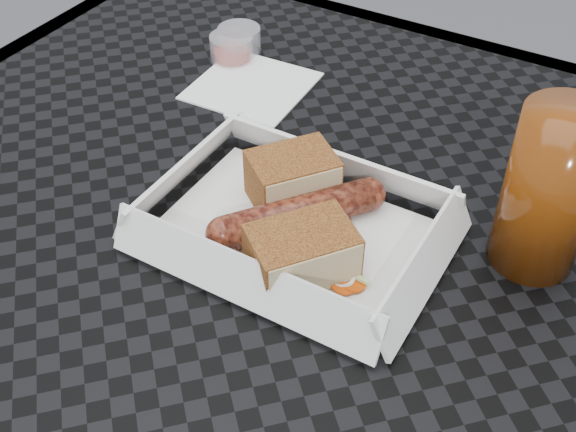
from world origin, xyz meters
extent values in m
cube|color=black|center=(0.00, 0.00, 0.74)|extent=(0.80, 0.80, 0.01)
cube|color=black|center=(0.00, 0.39, 0.73)|extent=(0.80, 0.03, 0.03)
cylinder|color=black|center=(-0.35, 0.35, 0.36)|extent=(0.03, 0.03, 0.73)
cube|color=white|center=(0.06, -0.01, 0.75)|extent=(0.22, 0.15, 0.00)
cylinder|color=maroon|center=(0.06, -0.01, 0.76)|extent=(0.11, 0.12, 0.03)
sphere|color=maroon|center=(0.10, 0.05, 0.76)|extent=(0.03, 0.03, 0.03)
sphere|color=maroon|center=(0.02, -0.06, 0.76)|extent=(0.03, 0.03, 0.03)
cube|color=brown|center=(0.04, 0.02, 0.77)|extent=(0.09, 0.09, 0.05)
cube|color=brown|center=(0.09, -0.05, 0.77)|extent=(0.09, 0.10, 0.04)
cylinder|color=#D34509|center=(0.12, -0.04, 0.75)|extent=(0.02, 0.02, 0.00)
torus|color=white|center=(0.13, -0.05, 0.75)|extent=(0.02, 0.02, 0.00)
cube|color=#B2D17F|center=(0.13, -0.04, 0.75)|extent=(0.02, 0.02, 0.00)
cube|color=white|center=(-0.10, 0.17, 0.75)|extent=(0.13, 0.13, 0.00)
cylinder|color=maroon|center=(-0.15, 0.21, 0.76)|extent=(0.05, 0.05, 0.03)
cylinder|color=silver|center=(-0.15, 0.23, 0.76)|extent=(0.05, 0.05, 0.03)
cylinder|color=#5B2607|center=(0.25, 0.06, 0.82)|extent=(0.07, 0.07, 0.14)
camera|label=1|loc=(0.29, -0.40, 1.17)|focal=45.00mm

